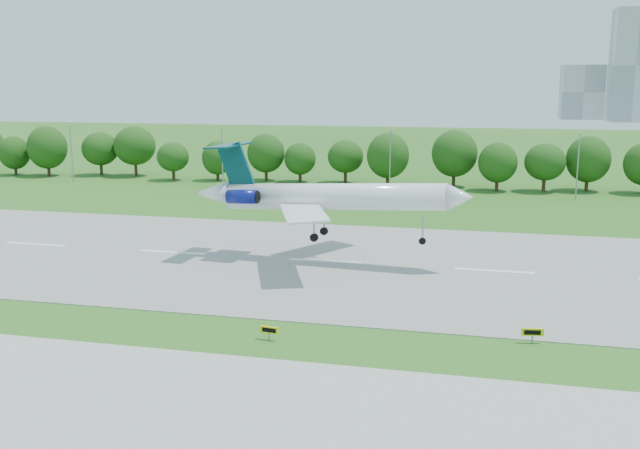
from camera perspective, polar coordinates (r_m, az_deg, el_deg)
The scene contains 9 objects.
ground at distance 60.87m, azimuth 13.85°, elevation -9.62°, with size 600.00×600.00×0.00m, color #215516.
runway at distance 84.73m, azimuth 13.76°, elevation -3.65°, with size 400.00×45.00×0.08m, color gray.
tree_line at distance 149.77m, azimuth 13.78°, elevation 5.11°, with size 288.40×8.40×10.40m.
light_poles at distance 139.81m, azimuth 12.77°, elevation 4.80°, with size 175.90×0.25×12.19m.
airliner at distance 85.42m, azimuth -0.01°, elevation 2.35°, with size 34.42×24.99×11.45m.
taxi_sign_left at distance 60.88m, azimuth -4.09°, elevation -8.42°, with size 1.71×0.41×1.19m.
taxi_sign_centre at distance 62.56m, azimuth 16.65°, elevation -8.27°, with size 1.84×0.49×1.29m.
service_vehicle_a at distance 139.53m, azimuth 5.82°, elevation 2.62°, with size 1.19×3.41×1.12m, color silver.
service_vehicle_b at distance 139.40m, azimuth 9.31°, elevation 2.57°, with size 1.62×4.03×1.37m, color silver.
Camera 1 is at (-1.30, -57.00, 21.33)m, focal length 40.00 mm.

